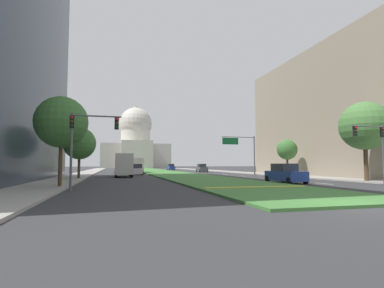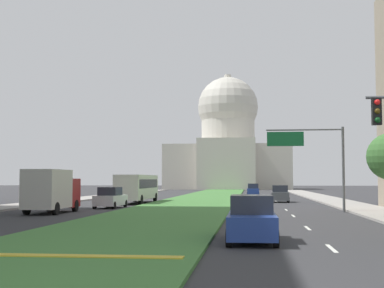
% 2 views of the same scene
% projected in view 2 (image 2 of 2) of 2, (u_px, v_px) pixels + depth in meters
% --- Properties ---
extents(ground_plane, '(306.70, 306.70, 0.00)m').
position_uv_depth(ground_plane, '(208.00, 197.00, 76.35)').
color(ground_plane, '#333335').
extents(grass_median, '(8.69, 125.47, 0.14)m').
position_uv_depth(grass_median, '(204.00, 199.00, 69.44)').
color(grass_median, '#427A38').
rests_on(grass_median, ground_plane).
extents(median_curb_nose, '(7.82, 0.50, 0.04)m').
position_uv_depth(median_curb_nose, '(56.00, 256.00, 16.77)').
color(median_curb_nose, gold).
rests_on(median_curb_nose, grass_median).
extents(lane_dashes_right, '(0.16, 58.71, 0.01)m').
position_uv_depth(lane_dashes_right, '(285.00, 208.00, 47.21)').
color(lane_dashes_right, silver).
rests_on(lane_dashes_right, ground_plane).
extents(sidewalk_left, '(4.00, 125.47, 0.15)m').
position_uv_depth(sidewalk_left, '(68.00, 200.00, 64.13)').
color(sidewalk_left, '#9E9991').
rests_on(sidewalk_left, ground_plane).
extents(sidewalk_right, '(4.00, 125.47, 0.15)m').
position_uv_depth(sidewalk_right, '(335.00, 201.00, 60.91)').
color(sidewalk_right, '#9E9991').
rests_on(sidewalk_right, ground_plane).
extents(capitol_building, '(32.43, 23.47, 30.51)m').
position_uv_depth(capitol_building, '(228.00, 145.00, 145.66)').
color(capitol_building, beige).
rests_on(capitol_building, ground_plane).
extents(overhead_guide_sign, '(5.89, 0.20, 6.50)m').
position_uv_depth(overhead_guide_sign, '(313.00, 151.00, 42.12)').
color(overhead_guide_sign, '#515456').
rests_on(overhead_guide_sign, ground_plane).
extents(sedan_lead_stopped, '(1.96, 4.70, 1.85)m').
position_uv_depth(sedan_lead_stopped, '(252.00, 220.00, 22.02)').
color(sedan_lead_stopped, navy).
rests_on(sedan_lead_stopped, ground_plane).
extents(sedan_midblock, '(2.11, 4.48, 1.83)m').
position_uv_depth(sedan_midblock, '(110.00, 198.00, 48.08)').
color(sedan_midblock, silver).
rests_on(sedan_midblock, ground_plane).
extents(sedan_distant, '(2.09, 4.19, 1.85)m').
position_uv_depth(sedan_distant, '(280.00, 194.00, 60.37)').
color(sedan_distant, '#4C5156').
rests_on(sedan_distant, ground_plane).
extents(sedan_far_horizon, '(1.89, 4.14, 1.67)m').
position_uv_depth(sedan_far_horizon, '(137.00, 193.00, 71.62)').
color(sedan_far_horizon, maroon).
rests_on(sedan_far_horizon, ground_plane).
extents(sedan_very_far, '(1.85, 4.51, 1.87)m').
position_uv_depth(sedan_very_far, '(253.00, 190.00, 82.95)').
color(sedan_very_far, navy).
rests_on(sedan_very_far, ground_plane).
extents(box_truck_delivery, '(2.40, 6.40, 3.20)m').
position_uv_depth(box_truck_delivery, '(51.00, 190.00, 40.55)').
color(box_truck_delivery, maroon).
rests_on(box_truck_delivery, ground_plane).
extents(city_bus, '(2.62, 11.00, 2.95)m').
position_uv_depth(city_bus, '(137.00, 186.00, 57.83)').
color(city_bus, beige).
rests_on(city_bus, ground_plane).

